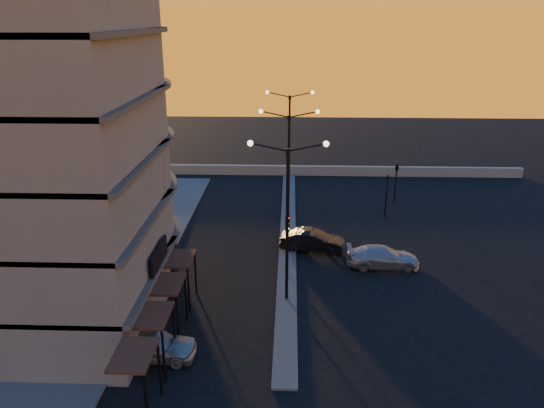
{
  "coord_description": "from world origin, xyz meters",
  "views": [
    {
      "loc": [
        0.15,
        -27.36,
        15.65
      ],
      "look_at": [
        -1.08,
        6.25,
        3.74
      ],
      "focal_mm": 35.0,
      "sensor_mm": 36.0,
      "label": 1
    }
  ],
  "objects_px": {
    "car_sedan": "(312,241)",
    "car_wagon": "(383,257)",
    "traffic_light_main": "(287,235)",
    "streetlamp_mid": "(289,163)",
    "car_hatchback": "(151,344)"
  },
  "relations": [
    {
      "from": "car_hatchback",
      "to": "car_wagon",
      "type": "distance_m",
      "value": 16.55
    },
    {
      "from": "traffic_light_main",
      "to": "car_wagon",
      "type": "xyz_separation_m",
      "value": [
        6.32,
        1.79,
        -2.2
      ]
    },
    {
      "from": "streetlamp_mid",
      "to": "car_hatchback",
      "type": "height_order",
      "value": "streetlamp_mid"
    },
    {
      "from": "streetlamp_mid",
      "to": "car_sedan",
      "type": "distance_m",
      "value": 5.93
    },
    {
      "from": "streetlamp_mid",
      "to": "car_sedan",
      "type": "bearing_deg",
      "value": -59.22
    },
    {
      "from": "traffic_light_main",
      "to": "car_wagon",
      "type": "bearing_deg",
      "value": 15.84
    },
    {
      "from": "traffic_light_main",
      "to": "streetlamp_mid",
      "type": "bearing_deg",
      "value": 90.0
    },
    {
      "from": "traffic_light_main",
      "to": "car_sedan",
      "type": "distance_m",
      "value": 5.03
    },
    {
      "from": "car_hatchback",
      "to": "car_sedan",
      "type": "height_order",
      "value": "car_hatchback"
    },
    {
      "from": "car_sedan",
      "to": "car_wagon",
      "type": "relative_size",
      "value": 0.95
    },
    {
      "from": "streetlamp_mid",
      "to": "car_wagon",
      "type": "xyz_separation_m",
      "value": [
        6.32,
        -5.33,
        -4.9
      ]
    },
    {
      "from": "streetlamp_mid",
      "to": "car_wagon",
      "type": "bearing_deg",
      "value": -40.16
    },
    {
      "from": "car_hatchback",
      "to": "car_wagon",
      "type": "height_order",
      "value": "car_hatchback"
    },
    {
      "from": "traffic_light_main",
      "to": "car_wagon",
      "type": "height_order",
      "value": "traffic_light_main"
    },
    {
      "from": "streetlamp_mid",
      "to": "traffic_light_main",
      "type": "distance_m",
      "value": 7.62
    }
  ]
}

